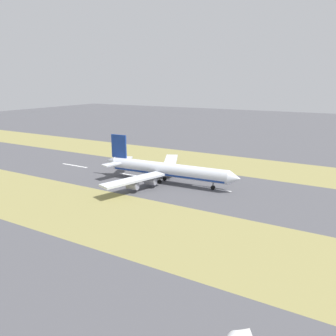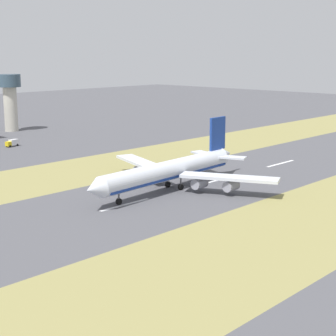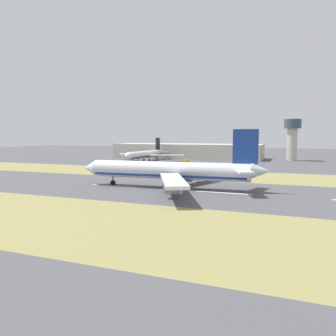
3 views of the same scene
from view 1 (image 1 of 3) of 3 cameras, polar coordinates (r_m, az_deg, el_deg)
name	(u,v)px [view 1 (image 1 of 3)]	position (r m, az deg, el deg)	size (l,w,h in m)	color
ground_plane	(161,180)	(152.74, -1.23, -2.09)	(800.00, 800.00, 0.00)	#4C4C51
grass_median_west	(200,160)	(191.46, 5.65, 1.34)	(40.00, 600.00, 0.01)	olive
grass_median_east	(96,212)	(118.55, -12.49, -7.56)	(40.00, 600.00, 0.01)	olive
centreline_dash_near	(75,166)	(185.84, -15.94, 0.42)	(1.20, 18.00, 0.01)	silver
centreline_dash_mid	(135,176)	(160.53, -5.80, -1.32)	(1.20, 18.00, 0.01)	silver
centreline_dash_far	(211,188)	(142.14, 7.54, -3.52)	(1.20, 18.00, 0.01)	silver
airplane_main_jet	(164,170)	(147.37, -0.66, -0.28)	(64.03, 67.21, 20.20)	silver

